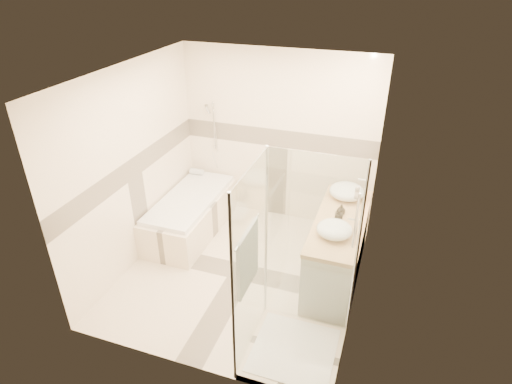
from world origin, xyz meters
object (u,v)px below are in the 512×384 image
(bathtub, at_px, (191,212))
(vessel_sink_far, at_px, (334,229))
(amenity_bottle_a, at_px, (339,216))
(shower_enclosure, at_px, (286,310))
(amenity_bottle_b, at_px, (341,210))
(vessel_sink_near, at_px, (347,191))
(vanity, at_px, (338,249))

(bathtub, height_order, vessel_sink_far, vessel_sink_far)
(amenity_bottle_a, bearing_deg, shower_enclosure, -103.02)
(shower_enclosure, bearing_deg, bathtub, 138.90)
(amenity_bottle_a, bearing_deg, amenity_bottle_b, 90.00)
(shower_enclosure, xyz_separation_m, amenity_bottle_b, (0.27, 1.37, 0.41))
(bathtub, height_order, shower_enclosure, shower_enclosure)
(vessel_sink_near, bearing_deg, shower_enclosure, -98.61)
(shower_enclosure, relative_size, vessel_sink_near, 4.65)
(shower_enclosure, distance_m, vessel_sink_near, 1.87)
(bathtub, distance_m, vessel_sink_near, 2.23)
(bathtub, xyz_separation_m, amenity_bottle_b, (2.13, -0.25, 0.61))
(shower_enclosure, bearing_deg, amenity_bottle_a, 76.98)
(shower_enclosure, distance_m, amenity_bottle_a, 1.29)
(bathtub, distance_m, amenity_bottle_b, 2.23)
(bathtub, xyz_separation_m, shower_enclosure, (1.86, -1.62, 0.20))
(vanity, relative_size, amenity_bottle_a, 8.71)
(bathtub, distance_m, vessel_sink_far, 2.33)
(amenity_bottle_a, distance_m, amenity_bottle_b, 0.19)
(vessel_sink_far, bearing_deg, amenity_bottle_a, 90.00)
(amenity_bottle_b, bearing_deg, vessel_sink_near, 90.00)
(bathtub, bearing_deg, vanity, -9.25)
(vanity, bearing_deg, amenity_bottle_b, 101.34)
(shower_enclosure, xyz_separation_m, vessel_sink_far, (0.27, 0.92, 0.42))
(vessel_sink_near, height_order, amenity_bottle_b, vessel_sink_near)
(bathtub, distance_m, shower_enclosure, 2.47)
(vessel_sink_near, height_order, amenity_bottle_a, amenity_bottle_a)
(shower_enclosure, bearing_deg, vessel_sink_near, 81.39)
(vanity, bearing_deg, bathtub, 170.75)
(shower_enclosure, relative_size, vessel_sink_far, 5.22)
(vessel_sink_near, bearing_deg, vessel_sink_far, -90.00)
(vanity, height_order, shower_enclosure, shower_enclosure)
(shower_enclosure, xyz_separation_m, vessel_sink_near, (0.27, 1.80, 0.43))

